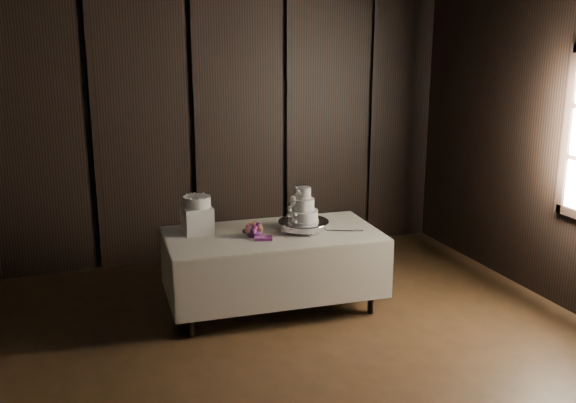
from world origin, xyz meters
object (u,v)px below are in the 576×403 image
(display_table, at_px, (273,267))
(cake_stand, at_px, (303,226))
(box_pedestal, at_px, (198,220))
(small_cake, at_px, (197,202))
(wedding_cake, at_px, (302,208))
(bouquet, at_px, (254,231))

(display_table, bearing_deg, cake_stand, -0.95)
(display_table, distance_m, cake_stand, 0.49)
(display_table, relative_size, box_pedestal, 7.82)
(cake_stand, relative_size, small_cake, 1.91)
(display_table, xyz_separation_m, wedding_cake, (0.27, -0.03, 0.56))
(small_cake, bearing_deg, display_table, -19.50)
(display_table, distance_m, bouquet, 0.45)
(display_table, xyz_separation_m, box_pedestal, (-0.66, 0.23, 0.47))
(bouquet, bearing_deg, box_pedestal, 147.93)
(cake_stand, height_order, small_cake, small_cake)
(display_table, xyz_separation_m, small_cake, (-0.66, 0.23, 0.64))
(wedding_cake, bearing_deg, display_table, 157.47)
(display_table, relative_size, bouquet, 5.60)
(wedding_cake, bearing_deg, bouquet, 167.07)
(bouquet, xyz_separation_m, small_cake, (-0.46, 0.29, 0.24))
(small_cake, bearing_deg, box_pedestal, 0.00)
(cake_stand, distance_m, box_pedestal, 0.99)
(cake_stand, xyz_separation_m, wedding_cake, (-0.02, -0.01, 0.18))
(wedding_cake, bearing_deg, small_cake, 148.25)
(small_cake, bearing_deg, wedding_cake, -15.88)
(bouquet, bearing_deg, cake_stand, 4.38)
(box_pedestal, bearing_deg, wedding_cake, -15.88)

